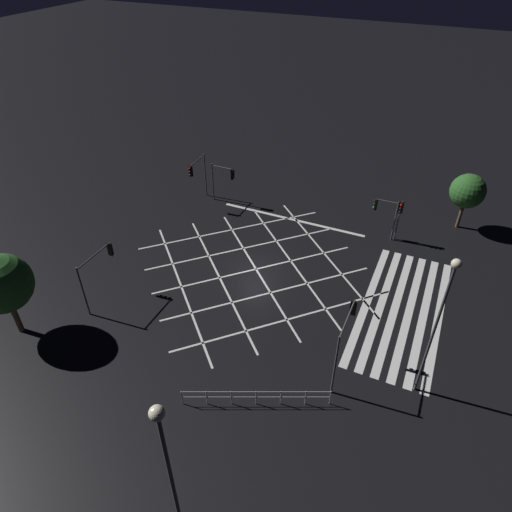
{
  "coord_description": "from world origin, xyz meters",
  "views": [
    {
      "loc": [
        -23.63,
        -10.62,
        20.62
      ],
      "look_at": [
        0.0,
        0.0,
        1.19
      ],
      "focal_mm": 32.0,
      "sensor_mm": 36.0,
      "label": 1
    }
  ],
  "objects_px": {
    "traffic_light_ne_cross": "(224,176)",
    "street_lamp_west": "(169,470)",
    "street_lamp_east": "(441,310)",
    "street_tree_far": "(468,191)",
    "street_tree_near": "(2,284)",
    "traffic_light_sw_main": "(346,330)",
    "traffic_light_se_main": "(400,213)",
    "traffic_light_se_cross": "(384,210)",
    "traffic_light_nw_main": "(99,264)",
    "traffic_light_ne_main": "(197,171)"
  },
  "relations": [
    {
      "from": "traffic_light_ne_cross",
      "to": "street_lamp_west",
      "type": "bearing_deg",
      "value": -65.86
    },
    {
      "from": "street_lamp_east",
      "to": "street_tree_far",
      "type": "distance_m",
      "value": 18.14
    },
    {
      "from": "street_tree_far",
      "to": "street_tree_near",
      "type": "bearing_deg",
      "value": 134.82
    },
    {
      "from": "traffic_light_ne_cross",
      "to": "traffic_light_sw_main",
      "type": "xyz_separation_m",
      "value": [
        -14.16,
        -14.5,
        0.66
      ]
    },
    {
      "from": "traffic_light_se_main",
      "to": "traffic_light_se_cross",
      "type": "distance_m",
      "value": 1.21
    },
    {
      "from": "traffic_light_se_main",
      "to": "street_tree_far",
      "type": "xyz_separation_m",
      "value": [
        4.02,
        -4.38,
        0.84
      ]
    },
    {
      "from": "traffic_light_nw_main",
      "to": "street_lamp_east",
      "type": "distance_m",
      "value": 20.24
    },
    {
      "from": "street_lamp_west",
      "to": "traffic_light_ne_main",
      "type": "bearing_deg",
      "value": 28.88
    },
    {
      "from": "traffic_light_se_main",
      "to": "street_lamp_west",
      "type": "xyz_separation_m",
      "value": [
        -25.84,
        3.39,
        4.07
      ]
    },
    {
      "from": "traffic_light_se_main",
      "to": "street_lamp_east",
      "type": "bearing_deg",
      "value": 14.94
    },
    {
      "from": "traffic_light_ne_main",
      "to": "street_lamp_east",
      "type": "distance_m",
      "value": 24.5
    },
    {
      "from": "traffic_light_ne_main",
      "to": "street_lamp_west",
      "type": "xyz_separation_m",
      "value": [
        -24.67,
        -13.61,
        3.52
      ]
    },
    {
      "from": "street_lamp_west",
      "to": "street_tree_far",
      "type": "xyz_separation_m",
      "value": [
        29.85,
        -7.77,
        -3.22
      ]
    },
    {
      "from": "traffic_light_ne_cross",
      "to": "street_lamp_east",
      "type": "distance_m",
      "value": 23.34
    },
    {
      "from": "street_lamp_east",
      "to": "street_tree_near",
      "type": "distance_m",
      "value": 23.65
    },
    {
      "from": "street_lamp_west",
      "to": "street_tree_near",
      "type": "relative_size",
      "value": 1.77
    },
    {
      "from": "traffic_light_nw_main",
      "to": "street_lamp_west",
      "type": "distance_m",
      "value": 17.33
    },
    {
      "from": "traffic_light_se_main",
      "to": "street_lamp_east",
      "type": "height_order",
      "value": "street_lamp_east"
    },
    {
      "from": "traffic_light_se_main",
      "to": "traffic_light_sw_main",
      "type": "xyz_separation_m",
      "value": [
        -14.37,
        0.38,
        0.75
      ]
    },
    {
      "from": "traffic_light_se_cross",
      "to": "street_lamp_west",
      "type": "xyz_separation_m",
      "value": [
        -25.74,
        2.19,
        4.04
      ]
    },
    {
      "from": "traffic_light_ne_cross",
      "to": "street_tree_far",
      "type": "bearing_deg",
      "value": 12.38
    },
    {
      "from": "traffic_light_se_main",
      "to": "traffic_light_se_cross",
      "type": "xyz_separation_m",
      "value": [
        -0.09,
        1.21,
        0.02
      ]
    },
    {
      "from": "traffic_light_nw_main",
      "to": "street_lamp_west",
      "type": "xyz_separation_m",
      "value": [
        -11.0,
        -12.89,
        3.68
      ]
    },
    {
      "from": "traffic_light_ne_main",
      "to": "traffic_light_ne_cross",
      "type": "relative_size",
      "value": 1.17
    },
    {
      "from": "traffic_light_se_main",
      "to": "street_lamp_west",
      "type": "bearing_deg",
      "value": -7.48
    },
    {
      "from": "street_lamp_west",
      "to": "street_tree_near",
      "type": "bearing_deg",
      "value": 67.85
    },
    {
      "from": "traffic_light_se_cross",
      "to": "street_tree_far",
      "type": "distance_m",
      "value": 6.98
    },
    {
      "from": "street_tree_near",
      "to": "traffic_light_se_cross",
      "type": "bearing_deg",
      "value": -42.96
    },
    {
      "from": "street_tree_near",
      "to": "street_lamp_west",
      "type": "bearing_deg",
      "value": -112.15
    },
    {
      "from": "traffic_light_ne_cross",
      "to": "traffic_light_nw_main",
      "type": "relative_size",
      "value": 0.92
    },
    {
      "from": "street_tree_far",
      "to": "traffic_light_ne_main",
      "type": "bearing_deg",
      "value": 103.62
    },
    {
      "from": "traffic_light_se_main",
      "to": "street_tree_near",
      "type": "height_order",
      "value": "street_tree_near"
    },
    {
      "from": "traffic_light_ne_cross",
      "to": "traffic_light_se_cross",
      "type": "height_order",
      "value": "traffic_light_ne_cross"
    },
    {
      "from": "street_lamp_west",
      "to": "street_tree_far",
      "type": "relative_size",
      "value": 2.09
    },
    {
      "from": "traffic_light_ne_cross",
      "to": "street_lamp_west",
      "type": "height_order",
      "value": "street_lamp_west"
    },
    {
      "from": "traffic_light_nw_main",
      "to": "street_lamp_west",
      "type": "relative_size",
      "value": 0.39
    },
    {
      "from": "traffic_light_se_cross",
      "to": "street_tree_far",
      "type": "bearing_deg",
      "value": -143.65
    },
    {
      "from": "street_lamp_east",
      "to": "traffic_light_se_main",
      "type": "bearing_deg",
      "value": 14.94
    },
    {
      "from": "traffic_light_ne_main",
      "to": "traffic_light_se_cross",
      "type": "distance_m",
      "value": 15.84
    },
    {
      "from": "street_lamp_east",
      "to": "traffic_light_nw_main",
      "type": "bearing_deg",
      "value": 92.62
    },
    {
      "from": "traffic_light_ne_main",
      "to": "street_tree_near",
      "type": "height_order",
      "value": "street_tree_near"
    },
    {
      "from": "traffic_light_se_main",
      "to": "street_tree_near",
      "type": "bearing_deg",
      "value": -44.68
    },
    {
      "from": "traffic_light_nw_main",
      "to": "street_lamp_east",
      "type": "relative_size",
      "value": 0.43
    },
    {
      "from": "traffic_light_ne_cross",
      "to": "traffic_light_nw_main",
      "type": "distance_m",
      "value": 14.7
    },
    {
      "from": "traffic_light_sw_main",
      "to": "street_tree_near",
      "type": "distance_m",
      "value": 19.49
    },
    {
      "from": "traffic_light_ne_main",
      "to": "street_tree_far",
      "type": "xyz_separation_m",
      "value": [
        5.18,
        -21.38,
        0.3
      ]
    },
    {
      "from": "traffic_light_ne_main",
      "to": "traffic_light_ne_cross",
      "type": "xyz_separation_m",
      "value": [
        0.95,
        -2.12,
        -0.45
      ]
    },
    {
      "from": "traffic_light_nw_main",
      "to": "street_lamp_west",
      "type": "bearing_deg",
      "value": -130.47
    },
    {
      "from": "street_lamp_west",
      "to": "street_tree_far",
      "type": "height_order",
      "value": "street_lamp_west"
    },
    {
      "from": "traffic_light_ne_main",
      "to": "traffic_light_sw_main",
      "type": "distance_m",
      "value": 21.23
    }
  ]
}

